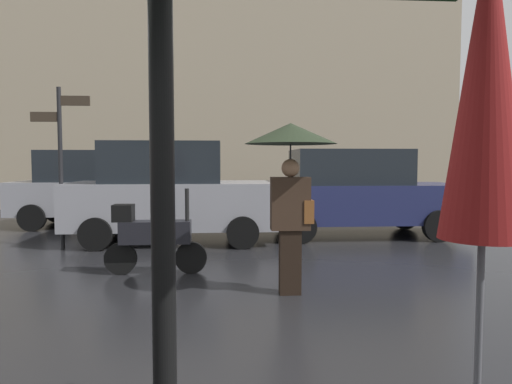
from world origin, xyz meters
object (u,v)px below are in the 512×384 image
parked_car_right (355,192)px  parked_car_distant (172,192)px  folded_patio_umbrella_near (486,90)px  street_signpost (61,151)px  pedestrian_with_umbrella (291,157)px  parked_scooter (152,236)px  parked_car_left (95,188)px

parked_car_right → parked_car_distant: bearing=-6.2°
folded_patio_umbrella_near → parked_car_distant: size_ratio=0.68×
parked_car_distant → street_signpost: size_ratio=1.38×
parked_car_right → street_signpost: 6.04m
folded_patio_umbrella_near → parked_car_right: folded_patio_umbrella_near is taller
pedestrian_with_umbrella → street_signpost: street_signpost is taller
parked_scooter → street_signpost: size_ratio=0.49×
pedestrian_with_umbrella → parked_car_left: pedestrian_with_umbrella is taller
parked_car_right → street_signpost: size_ratio=1.45×
pedestrian_with_umbrella → street_signpost: 5.09m
folded_patio_umbrella_near → parked_car_right: 7.95m
pedestrian_with_umbrella → street_signpost: bearing=32.0°
parked_car_left → parked_car_right: 6.42m
folded_patio_umbrella_near → parked_scooter: folded_patio_umbrella_near is taller
parked_car_left → street_signpost: street_signpost is taller
pedestrian_with_umbrella → parked_car_distant: pedestrian_with_umbrella is taller
folded_patio_umbrella_near → street_signpost: bearing=122.8°
parked_scooter → parked_car_left: size_ratio=0.37×
parked_car_left → parked_car_right: (6.10, -2.00, -0.00)m
parked_scooter → street_signpost: bearing=121.2°
parked_car_right → street_signpost: (-5.89, -1.04, 0.86)m
folded_patio_umbrella_near → parked_car_right: (1.58, 7.72, -1.01)m
parked_car_right → parked_car_distant: (-3.91, -0.46, 0.05)m
pedestrian_with_umbrella → parked_scooter: 2.43m
folded_patio_umbrella_near → street_signpost: street_signpost is taller
parked_car_distant → pedestrian_with_umbrella: bearing=125.1°
parked_car_left → parked_car_distant: parked_car_distant is taller
parked_car_distant → street_signpost: street_signpost is taller
folded_patio_umbrella_near → parked_car_left: folded_patio_umbrella_near is taller
folded_patio_umbrella_near → parked_scooter: 5.24m
parked_scooter → parked_car_distant: (-0.03, 2.77, 0.45)m
folded_patio_umbrella_near → street_signpost: 7.96m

